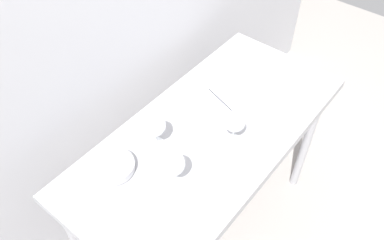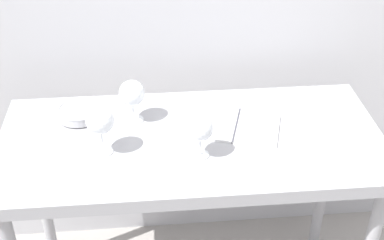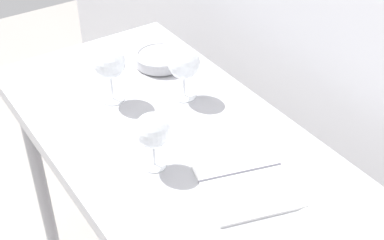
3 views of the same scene
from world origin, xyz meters
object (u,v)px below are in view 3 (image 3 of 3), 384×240
wine_glass_near_left (109,64)px  tasting_bowl (160,58)px  open_notebook (241,174)px  wine_glass_far_left (184,64)px  tasting_sheet_upper (350,218)px  wine_glass_near_center (153,132)px

wine_glass_near_left → tasting_bowl: bearing=113.4°
open_notebook → tasting_bowl: (-0.59, 0.11, 0.02)m
open_notebook → wine_glass_far_left: bearing=-174.9°
wine_glass_far_left → tasting_bowl: (-0.21, 0.04, -0.09)m
tasting_sheet_upper → wine_glass_near_left: bearing=-170.8°
wine_glass_near_center → wine_glass_far_left: wine_glass_far_left is taller
tasting_sheet_upper → wine_glass_near_center: bearing=-153.8°
open_notebook → tasting_sheet_upper: size_ratio=1.36×
wine_glass_far_left → tasting_bowl: 0.23m
wine_glass_near_center → tasting_bowl: (-0.43, 0.28, -0.09)m
tasting_bowl → wine_glass_near_left: bearing=-66.6°
wine_glass_far_left → open_notebook: wine_glass_far_left is taller
wine_glass_near_center → open_notebook: wine_glass_near_center is taller
wine_glass_near_left → wine_glass_far_left: size_ratio=1.07×
wine_glass_near_left → tasting_sheet_upper: wine_glass_near_left is taller
wine_glass_near_left → tasting_bowl: (-0.10, 0.23, -0.10)m
wine_glass_near_center → tasting_bowl: 0.52m
tasting_bowl → tasting_sheet_upper: bearing=0.3°
open_notebook → wine_glass_near_left: bearing=-150.3°
wine_glass_near_center → open_notebook: bearing=46.9°
wine_glass_near_left → open_notebook: (0.49, 0.11, -0.12)m
wine_glass_near_left → tasting_bowl: size_ratio=1.07×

